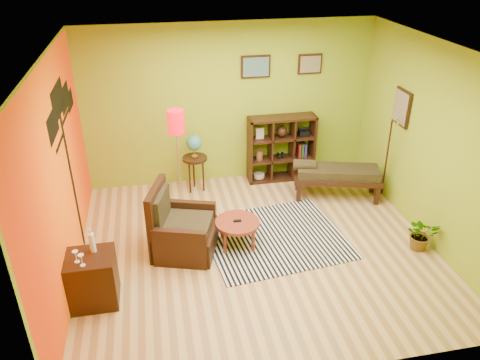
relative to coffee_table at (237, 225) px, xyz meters
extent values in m
plane|color=tan|center=(0.26, -0.14, -0.34)|extent=(5.00, 5.00, 0.00)
cube|color=#88A51D|center=(0.26, 2.11, 1.06)|extent=(5.00, 0.04, 2.80)
cube|color=#88A51D|center=(0.26, -2.39, 1.06)|extent=(5.00, 0.04, 2.80)
cube|color=#88A51D|center=(-2.24, -0.14, 1.06)|extent=(0.04, 4.50, 2.80)
cube|color=#88A51D|center=(2.76, -0.14, 1.06)|extent=(0.04, 4.50, 2.80)
cube|color=white|center=(0.26, -0.14, 2.46)|extent=(5.00, 4.50, 0.04)
cube|color=#FF5803|center=(-2.22, -0.14, 1.06)|extent=(0.01, 4.45, 2.75)
cube|color=black|center=(-2.20, 0.41, 0.71)|extent=(0.01, 0.14, 2.10)
cube|color=black|center=(-2.20, -0.09, 1.71)|extent=(0.01, 0.65, 0.32)
cube|color=black|center=(-2.20, 0.46, 1.84)|extent=(0.01, 0.85, 0.40)
cube|color=black|center=(-2.20, 0.96, 1.71)|extent=(0.01, 0.70, 0.32)
cube|color=black|center=(-2.20, 1.31, 1.56)|extent=(0.01, 0.50, 0.26)
cube|color=black|center=(0.71, 2.08, 1.71)|extent=(0.50, 0.03, 0.38)
cube|color=slate|center=(0.71, 2.06, 1.71)|extent=(0.44, 0.01, 0.32)
cube|color=black|center=(1.66, 2.08, 1.71)|extent=(0.42, 0.03, 0.34)
cube|color=#90835E|center=(1.66, 2.06, 1.71)|extent=(0.36, 0.01, 0.28)
cube|color=black|center=(2.73, 0.76, 1.31)|extent=(0.03, 0.44, 0.56)
cube|color=#90835E|center=(2.71, 0.76, 1.31)|extent=(0.01, 0.38, 0.50)
cylinder|color=black|center=(2.61, 0.76, 0.44)|extent=(0.23, 0.34, 1.46)
cone|color=silver|center=(2.61, 0.61, 1.18)|extent=(0.08, 0.09, 0.16)
cube|color=silver|center=(0.58, 0.06, -0.33)|extent=(2.19, 1.96, 0.01)
cylinder|color=maroon|center=(0.00, 0.00, 0.03)|extent=(0.64, 0.64, 0.05)
cylinder|color=maroon|center=(0.21, 0.19, -0.16)|extent=(0.05, 0.05, 0.35)
cylinder|color=maroon|center=(-0.19, 0.21, -0.16)|extent=(0.05, 0.05, 0.35)
cylinder|color=maroon|center=(0.19, -0.21, -0.16)|extent=(0.05, 0.05, 0.35)
cylinder|color=maroon|center=(-0.21, -0.19, -0.16)|extent=(0.05, 0.05, 0.35)
cube|color=black|center=(0.00, 0.00, 0.06)|extent=(0.11, 0.05, 0.02)
cube|color=black|center=(-0.74, -0.01, -0.15)|extent=(1.01, 1.00, 0.37)
cube|color=black|center=(-1.11, 0.11, 0.17)|extent=(0.32, 0.78, 1.01)
cube|color=black|center=(-0.85, -0.37, -0.04)|extent=(0.73, 0.31, 0.59)
cube|color=black|center=(-0.63, 0.35, -0.04)|extent=(0.73, 0.31, 0.59)
cube|color=#F0CF6A|center=(-0.71, -0.02, 0.09)|extent=(0.80, 0.79, 0.13)
cube|color=#F0CF6A|center=(-1.04, 0.08, 0.35)|extent=(0.26, 0.59, 0.46)
cube|color=black|center=(-1.94, -0.83, 0.00)|extent=(0.56, 0.51, 0.67)
cylinder|color=white|center=(-1.89, -0.73, 0.45)|extent=(0.07, 0.07, 0.25)
cylinder|color=white|center=(-1.89, -0.73, 0.61)|extent=(0.02, 0.02, 0.07)
cylinder|color=white|center=(-2.06, -0.91, 0.33)|extent=(0.06, 0.06, 0.01)
cylinder|color=white|center=(-2.06, -0.91, 0.38)|extent=(0.01, 0.01, 0.09)
cone|color=white|center=(-2.06, -0.91, 0.45)|extent=(0.07, 0.07, 0.06)
cylinder|color=white|center=(-1.99, -0.99, 0.33)|extent=(0.06, 0.06, 0.01)
cylinder|color=white|center=(-1.99, -0.99, 0.38)|extent=(0.01, 0.01, 0.09)
cone|color=white|center=(-1.99, -0.99, 0.45)|extent=(0.07, 0.07, 0.06)
cylinder|color=silver|center=(-0.72, 1.05, -0.32)|extent=(0.26, 0.26, 0.03)
cylinder|color=silver|center=(-0.72, 1.05, 0.47)|extent=(0.02, 0.02, 1.61)
cylinder|color=red|center=(-0.72, 1.05, 1.23)|extent=(0.25, 0.25, 0.35)
cylinder|color=black|center=(-0.41, 1.74, 0.28)|extent=(0.43, 0.43, 0.04)
cylinder|color=black|center=(-0.28, 1.68, -0.04)|extent=(0.03, 0.03, 0.60)
cylinder|color=black|center=(-0.43, 1.87, -0.04)|extent=(0.03, 0.03, 0.60)
cylinder|color=black|center=(-0.52, 1.65, -0.04)|extent=(0.03, 0.03, 0.60)
cylinder|color=gold|center=(-0.41, 1.74, 0.32)|extent=(0.11, 0.11, 0.02)
cylinder|color=gold|center=(-0.41, 1.74, 0.39)|extent=(0.02, 0.02, 0.11)
sphere|color=#1E72B7|center=(-0.41, 1.74, 0.57)|extent=(0.27, 0.27, 0.27)
cube|color=black|center=(0.58, 1.89, 0.26)|extent=(0.04, 0.35, 1.20)
cube|color=black|center=(1.74, 1.89, 0.26)|extent=(0.04, 0.35, 1.20)
cube|color=black|center=(1.16, 1.89, -0.32)|extent=(1.20, 0.35, 0.04)
cube|color=black|center=(1.16, 1.89, 0.84)|extent=(1.20, 0.35, 0.04)
cube|color=black|center=(0.96, 1.89, 0.26)|extent=(0.03, 0.33, 1.12)
cube|color=black|center=(1.36, 1.89, 0.26)|extent=(0.03, 0.33, 1.12)
cube|color=black|center=(1.16, 1.89, 0.06)|extent=(1.12, 0.33, 0.03)
cube|color=black|center=(1.16, 1.89, 0.46)|extent=(1.12, 0.33, 0.03)
cylinder|color=#BEAB91|center=(0.76, 1.89, -0.25)|extent=(0.20, 0.20, 0.07)
sphere|color=black|center=(1.16, 1.89, 0.59)|extent=(0.20, 0.20, 0.20)
cube|color=black|center=(1.56, 1.89, 0.53)|extent=(0.18, 0.15, 0.10)
cylinder|color=black|center=(1.12, 1.89, 0.13)|extent=(0.06, 0.12, 0.06)
cylinder|color=black|center=(1.20, 1.89, 0.13)|extent=(0.06, 0.12, 0.06)
ellipsoid|color=#384C26|center=(1.56, 1.89, -0.24)|extent=(0.18, 0.18, 0.09)
cylinder|color=brown|center=(0.76, 1.89, 0.16)|extent=(0.12, 0.12, 0.18)
cube|color=#BEAB91|center=(0.76, 1.89, 0.58)|extent=(0.14, 0.03, 0.20)
cube|color=maroon|center=(1.49, 1.89, 0.20)|extent=(0.04, 0.18, 0.26)
cube|color=#1E4C1E|center=(1.55, 1.89, 0.20)|extent=(0.04, 0.18, 0.26)
cube|color=navy|center=(1.60, 1.89, 0.20)|extent=(0.04, 0.18, 0.26)
cube|color=black|center=(1.92, 1.04, 0.03)|extent=(1.55, 0.89, 0.08)
cube|color=#F0CF6A|center=(1.92, 1.04, 0.14)|extent=(1.43, 0.80, 0.15)
cylinder|color=#F0CF6A|center=(1.37, 1.19, 0.25)|extent=(0.40, 0.28, 0.19)
cube|color=black|center=(2.60, 1.07, -0.18)|extent=(0.09, 0.09, 0.32)
cube|color=black|center=(1.35, 1.41, -0.18)|extent=(0.09, 0.09, 0.32)
cube|color=black|center=(2.49, 0.67, -0.18)|extent=(0.09, 0.09, 0.32)
cube|color=black|center=(1.24, 1.01, -0.18)|extent=(0.09, 0.09, 0.32)
imported|color=#26661E|center=(2.55, -0.60, -0.15)|extent=(0.55, 0.59, 0.38)
camera|label=1|loc=(-1.04, -5.51, 3.70)|focal=35.00mm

